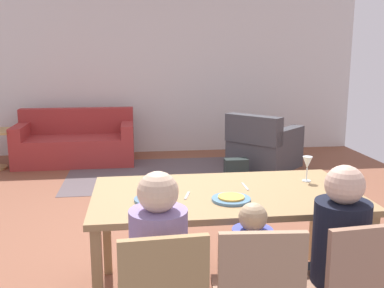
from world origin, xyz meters
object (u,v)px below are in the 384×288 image
object	(u,v)px
dining_table	(225,202)
person_woman	(335,268)
person_child	(250,287)
wine_glass	(307,164)
person_man	(159,279)
couch	(76,143)
armchair	(263,147)
plate_near_man	(154,199)
dining_chair_woman	(352,287)
handbag	(236,168)
plate_near_child	(231,199)

from	to	relation	value
dining_table	person_woman	distance (m)	0.85
person_child	wine_glass	bearing A→B (deg)	53.19
person_woman	person_man	bearing A→B (deg)	180.00
dining_table	person_child	distance (m)	0.72
person_child	couch	xyz separation A→B (m)	(-1.53, 4.80, -0.13)
person_woman	couch	size ratio (longest dim) A/B	0.62
person_woman	couch	xyz separation A→B (m)	(-2.01, 4.80, -0.21)
armchair	person_woman	bearing A→B (deg)	-100.86
wine_glass	person_child	distance (m)	1.16
plate_near_man	wine_glass	bearing A→B (deg)	14.81
dining_table	dining_chair_woman	world-z (taller)	dining_chair_woman
dining_table	person_child	xyz separation A→B (m)	(0.00, -0.68, -0.26)
dining_table	person_man	size ratio (longest dim) A/B	1.61
wine_glass	person_child	world-z (taller)	wine_glass
person_child	armchair	size ratio (longest dim) A/B	0.77
armchair	handbag	bearing A→B (deg)	-137.79
handbag	dining_chair_woman	bearing A→B (deg)	-93.99
plate_near_man	person_man	distance (m)	0.61
handbag	person_child	bearing A→B (deg)	-101.81
dining_table	plate_near_child	world-z (taller)	plate_near_child
wine_glass	armchair	xyz separation A→B (m)	(0.63, 3.25, -0.57)
couch	dining_chair_woman	bearing A→B (deg)	-67.85
dining_table	wine_glass	xyz separation A→B (m)	(0.64, 0.18, 0.20)
plate_near_man	couch	xyz separation A→B (m)	(-1.03, 4.24, -0.47)
handbag	wine_glass	bearing A→B (deg)	-92.49
couch	handbag	size ratio (longest dim) A/B	5.57
wine_glass	person_man	distance (m)	1.47
dining_chair_woman	person_man	bearing A→B (deg)	170.00
couch	armchair	world-z (taller)	same
person_woman	armchair	distance (m)	4.18
couch	handbag	distance (m)	2.57
person_man	person_woman	bearing A→B (deg)	-0.00
person_man	person_woman	size ratio (longest dim) A/B	1.00
plate_near_child	handbag	bearing A→B (deg)	76.34
handbag	dining_table	bearing A→B (deg)	-104.45
person_woman	armchair	world-z (taller)	person_woman
plate_near_child	wine_glass	world-z (taller)	wine_glass
plate_near_child	plate_near_man	bearing A→B (deg)	173.04
wine_glass	plate_near_man	bearing A→B (deg)	-165.19
couch	armchair	size ratio (longest dim) A/B	1.47
plate_near_child	armchair	bearing A→B (deg)	70.54
dining_chair_woman	armchair	world-z (taller)	dining_chair_woman
dining_table	person_man	world-z (taller)	person_man
person_man	handbag	world-z (taller)	person_man
dining_table	person_child	bearing A→B (deg)	-89.78
plate_near_man	plate_near_child	world-z (taller)	same
plate_near_child	armchair	size ratio (longest dim) A/B	0.21
plate_near_child	person_man	size ratio (longest dim) A/B	0.23
wine_glass	dining_chair_woman	bearing A→B (deg)	-98.03
person_woman	plate_near_child	bearing A→B (deg)	134.84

